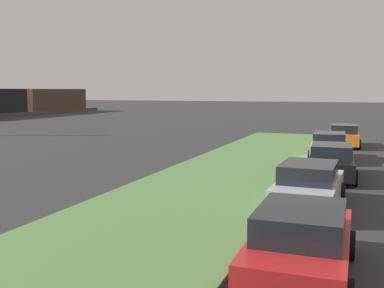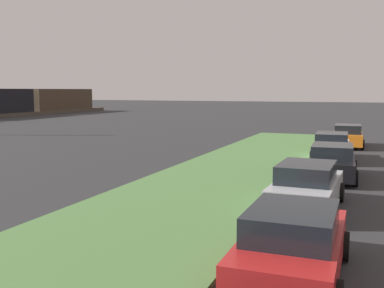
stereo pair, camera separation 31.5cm
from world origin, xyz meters
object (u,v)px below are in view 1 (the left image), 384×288
at_px(parked_car_silver, 309,186).
at_px(parked_car_black, 331,162).
at_px(parked_car_orange, 344,136).
at_px(parked_car_red, 301,243).
at_px(parked_car_white, 329,146).

distance_m(parked_car_silver, parked_car_black, 5.34).
height_order(parked_car_silver, parked_car_orange, same).
bearing_deg(parked_car_red, parked_car_black, 0.10).
xyz_separation_m(parked_car_silver, parked_car_white, (10.74, 0.12, 0.00)).
bearing_deg(parked_car_silver, parked_car_black, -2.28).
height_order(parked_car_silver, parked_car_black, same).
distance_m(parked_car_red, parked_car_orange, 22.57).
distance_m(parked_car_black, parked_car_orange, 11.70).
xyz_separation_m(parked_car_red, parked_car_black, (10.87, 0.12, 0.00)).
height_order(parked_car_black, parked_car_white, same).
bearing_deg(parked_car_orange, parked_car_black, 177.28).
bearing_deg(parked_car_silver, parked_car_red, -173.89).
xyz_separation_m(parked_car_silver, parked_car_orange, (17.03, -0.39, 0.00)).
relative_size(parked_car_red, parked_car_silver, 0.99).
bearing_deg(parked_car_black, parked_car_red, 177.72).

